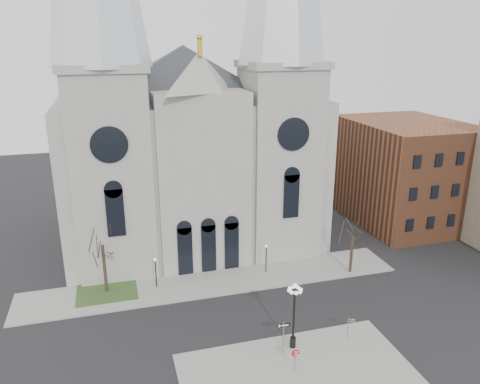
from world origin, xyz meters
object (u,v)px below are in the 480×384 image
object	(u,v)px
one_way_sign	(283,330)
street_name_sign	(349,326)
stop_sign	(295,355)
globe_lamp	(294,308)

from	to	relation	value
one_way_sign	street_name_sign	size ratio (longest dim) A/B	1.16
stop_sign	one_way_sign	bearing A→B (deg)	110.41
stop_sign	globe_lamp	bearing A→B (deg)	95.76
stop_sign	one_way_sign	world-z (taller)	one_way_sign
stop_sign	globe_lamp	size ratio (longest dim) A/B	0.35
one_way_sign	stop_sign	bearing A→B (deg)	-88.73
globe_lamp	one_way_sign	world-z (taller)	globe_lamp
stop_sign	street_name_sign	xyz separation A→B (m)	(6.01, 2.65, -0.31)
globe_lamp	street_name_sign	world-z (taller)	globe_lamp
street_name_sign	globe_lamp	bearing A→B (deg)	-172.01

